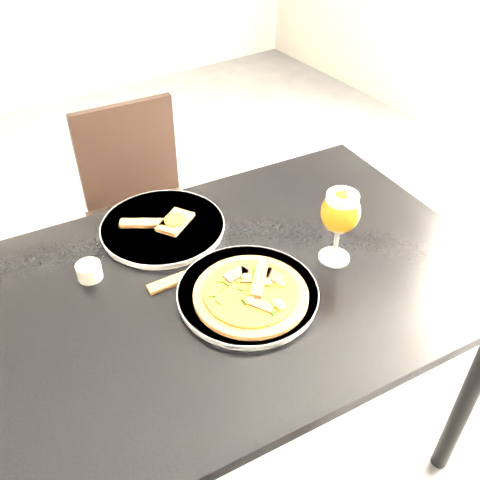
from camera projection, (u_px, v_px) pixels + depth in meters
dining_table at (236, 304)px, 1.31m from camera, size 1.27×0.91×0.75m
chair_far at (144, 210)px, 1.96m from camera, size 0.41×0.41×0.82m
plate_main at (248, 293)px, 1.20m from camera, size 0.37×0.37×0.02m
pizza at (251, 293)px, 1.17m from camera, size 0.25×0.25×0.03m
plate_second at (163, 227)px, 1.38m from camera, size 0.37×0.37×0.02m
crust_scraps at (165, 222)px, 1.38m from camera, size 0.19×0.14×0.01m
loose_crust at (173, 281)px, 1.23m from camera, size 0.12×0.03×0.01m
sauce_cup at (89, 270)px, 1.24m from camera, size 0.06×0.06×0.04m
beer_glass at (341, 213)px, 1.21m from camera, size 0.09×0.09×0.19m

